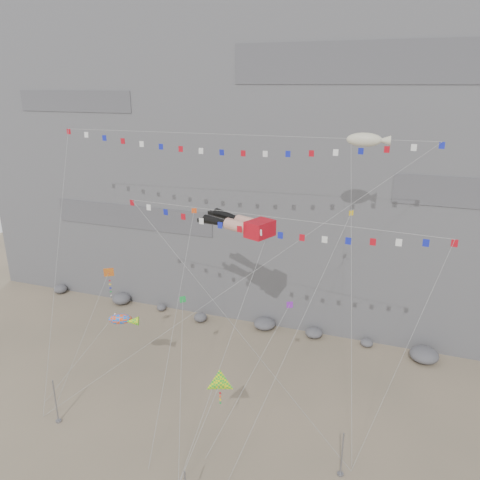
{
  "coord_description": "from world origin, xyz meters",
  "views": [
    {
      "loc": [
        13.98,
        -31.18,
        28.17
      ],
      "look_at": [
        -0.3,
        9.0,
        13.78
      ],
      "focal_mm": 35.0,
      "sensor_mm": 36.0,
      "label": 1
    }
  ],
  "objects": [
    {
      "name": "blimp_windsock",
      "position": [
        10.45,
        10.14,
        23.52
      ],
      "size": [
        4.22,
        12.37,
        26.3
      ],
      "color": "beige",
      "rests_on": "ground"
    },
    {
      "name": "small_kite_a",
      "position": [
        -3.96,
        6.41,
        16.46
      ],
      "size": [
        2.49,
        14.25,
        21.8
      ],
      "color": "#FF5115",
      "rests_on": "ground"
    },
    {
      "name": "cliff",
      "position": [
        0.0,
        32.0,
        25.0
      ],
      "size": [
        80.0,
        28.0,
        50.0
      ],
      "primitive_type": "cube",
      "color": "slate",
      "rests_on": "ground"
    },
    {
      "name": "legs_kite",
      "position": [
        0.67,
        6.56,
        16.18
      ],
      "size": [
        8.05,
        17.45,
        21.35
      ],
      "rotation": [
        0.0,
        0.0,
        -0.39
      ],
      "color": "#BA0B18",
      "rests_on": "ground"
    },
    {
      "name": "small_kite_d",
      "position": [
        9.69,
        9.16,
        16.63
      ],
      "size": [
        6.44,
        16.59,
        24.19
      ],
      "color": "yellow",
      "rests_on": "ground"
    },
    {
      "name": "anchor_pole_right",
      "position": [
        11.82,
        -2.42,
        1.93
      ],
      "size": [
        0.12,
        0.12,
        3.85
      ],
      "primitive_type": "cylinder",
      "color": "gray",
      "rests_on": "ground"
    },
    {
      "name": "harlequin_kite",
      "position": [
        -10.66,
        2.13,
        11.63
      ],
      "size": [
        4.07,
        6.86,
        13.34
      ],
      "color": "red",
      "rests_on": "ground"
    },
    {
      "name": "talus_boulders",
      "position": [
        0.0,
        17.0,
        0.6
      ],
      "size": [
        60.0,
        3.0,
        1.2
      ],
      "primitive_type": null,
      "color": "#5D5D62",
      "rests_on": "ground"
    },
    {
      "name": "delta_kite",
      "position": [
        2.58,
        -3.65,
        6.72
      ],
      "size": [
        2.9,
        6.01,
        8.87
      ],
      "color": "#F3EC0C",
      "rests_on": "ground"
    },
    {
      "name": "fish_windsock",
      "position": [
        -9.04,
        0.99,
        7.72
      ],
      "size": [
        8.06,
        5.26,
        10.68
      ],
      "color": "#FF4C0D",
      "rests_on": "ground"
    },
    {
      "name": "flag_banner_upper",
      "position": [
        -1.31,
        9.67,
        23.62
      ],
      "size": [
        35.71,
        14.97,
        30.43
      ],
      "color": "#BA0B18",
      "rests_on": "ground"
    },
    {
      "name": "ground",
      "position": [
        0.0,
        0.0,
        0.0
      ],
      "size": [
        120.0,
        120.0,
        0.0
      ],
      "primitive_type": "plane",
      "color": "gray",
      "rests_on": "ground"
    },
    {
      "name": "small_kite_b",
      "position": [
        6.0,
        3.46,
        10.35
      ],
      "size": [
        5.15,
        8.6,
        13.86
      ],
      "color": "purple",
      "rests_on": "ground"
    },
    {
      "name": "small_kite_c",
      "position": [
        -3.52,
        2.75,
        9.6
      ],
      "size": [
        5.07,
        11.15,
        14.89
      ],
      "color": "green",
      "rests_on": "ground"
    },
    {
      "name": "anchor_pole_left",
      "position": [
        -12.27,
        -4.77,
        2.13
      ],
      "size": [
        0.12,
        0.12,
        4.26
      ],
      "primitive_type": "cylinder",
      "color": "gray",
      "rests_on": "ground"
    },
    {
      "name": "flag_banner_lower",
      "position": [
        3.97,
        4.41,
        17.7
      ],
      "size": [
        27.71,
        7.65,
        20.65
      ],
      "color": "#BA0B18",
      "rests_on": "ground"
    }
  ]
}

